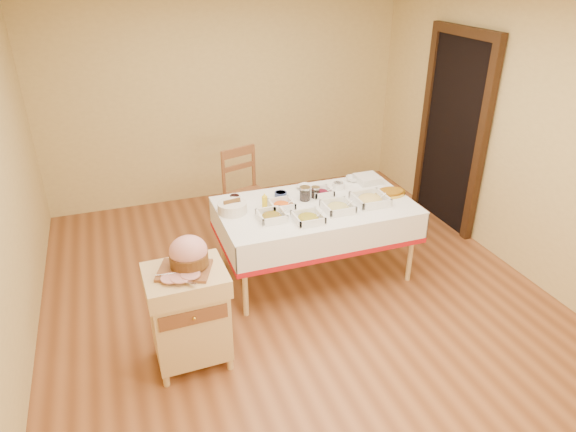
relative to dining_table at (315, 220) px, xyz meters
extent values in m
plane|color=brown|center=(-0.30, -0.30, -0.60)|extent=(5.00, 5.00, 0.00)
plane|color=#D5BB72|center=(-0.30, 2.20, 0.70)|extent=(4.50, 0.00, 4.50)
plane|color=#D5BB72|center=(-0.30, -2.80, 0.70)|extent=(4.50, 0.00, 4.50)
plane|color=#D5BB72|center=(1.95, -0.30, 0.70)|extent=(0.00, 5.00, 5.00)
cube|color=black|center=(1.91, 0.60, 0.45)|extent=(0.06, 0.90, 2.10)
cube|color=#321D10|center=(1.89, 0.10, 0.45)|extent=(0.08, 0.10, 2.10)
cube|color=#321D10|center=(1.89, 1.10, 0.45)|extent=(0.08, 0.10, 2.10)
cube|color=#321D10|center=(1.89, 0.60, 1.55)|extent=(0.08, 1.10, 0.10)
cube|color=#DCB779|center=(0.00, 0.00, 0.13)|extent=(1.80, 1.00, 0.04)
cylinder|color=#DCB779|center=(-0.82, -0.42, -0.24)|extent=(0.05, 0.05, 0.71)
cylinder|color=#DCB779|center=(-0.82, 0.42, -0.24)|extent=(0.05, 0.05, 0.71)
cylinder|color=#DCB779|center=(0.82, -0.42, -0.24)|extent=(0.05, 0.05, 0.71)
cylinder|color=#DCB779|center=(0.82, 0.42, -0.24)|extent=(0.05, 0.05, 0.71)
cube|color=white|center=(0.00, 0.00, 0.16)|extent=(1.82, 1.02, 0.01)
cube|color=#DCB779|center=(-1.36, -0.83, -0.21)|extent=(0.55, 0.46, 0.58)
cube|color=#DCB779|center=(-1.36, -0.83, 0.15)|extent=(0.59, 0.50, 0.15)
cube|color=brown|center=(-1.36, -1.06, -0.02)|extent=(0.48, 0.02, 0.12)
sphere|color=gold|center=(-1.36, -1.07, -0.02)|extent=(0.03, 0.03, 0.03)
cylinder|color=#DCB779|center=(-1.60, -1.03, -0.55)|extent=(0.05, 0.05, 0.10)
cylinder|color=#DCB779|center=(-1.60, -0.64, -0.55)|extent=(0.05, 0.05, 0.10)
cylinder|color=#DCB779|center=(-1.12, -1.03, -0.55)|extent=(0.05, 0.05, 0.10)
cylinder|color=#DCB779|center=(-1.12, -0.64, -0.55)|extent=(0.05, 0.05, 0.10)
cube|color=brown|center=(-0.39, 0.93, -0.10)|extent=(0.56, 0.54, 0.03)
cylinder|color=brown|center=(-0.52, 0.69, -0.36)|extent=(0.04, 0.04, 0.48)
cylinder|color=brown|center=(-0.63, 1.06, -0.36)|extent=(0.04, 0.04, 0.48)
cylinder|color=brown|center=(-0.15, 0.80, -0.36)|extent=(0.04, 0.04, 0.48)
cylinder|color=brown|center=(-0.26, 1.17, -0.36)|extent=(0.04, 0.04, 0.48)
cylinder|color=brown|center=(-0.63, 1.06, 0.14)|extent=(0.04, 0.04, 0.52)
cylinder|color=brown|center=(-0.26, 1.17, 0.14)|extent=(0.04, 0.04, 0.52)
cube|color=brown|center=(-0.45, 1.12, 0.36)|extent=(0.40, 0.15, 0.10)
cube|color=brown|center=(-1.36, -0.83, 0.24)|extent=(0.36, 0.29, 0.02)
ellipsoid|color=#D58D8A|center=(-1.32, -0.80, 0.37)|extent=(0.27, 0.25, 0.23)
cylinder|color=#583414|center=(-1.32, -0.80, 0.30)|extent=(0.28, 0.28, 0.09)
cube|color=silver|center=(-1.41, -0.98, 0.25)|extent=(0.23, 0.10, 0.00)
cylinder|color=silver|center=(-1.44, -0.88, 0.26)|extent=(0.27, 0.08, 0.01)
cube|color=white|center=(-0.48, -0.15, 0.17)|extent=(0.24, 0.24, 0.01)
ellipsoid|color=red|center=(-0.48, -0.15, 0.19)|extent=(0.18, 0.18, 0.06)
cylinder|color=silver|center=(-0.43, -0.17, 0.20)|extent=(0.14, 0.01, 0.10)
cube|color=white|center=(-0.19, -0.29, 0.17)|extent=(0.25, 0.25, 0.01)
ellipsoid|color=orange|center=(-0.19, -0.29, 0.19)|extent=(0.19, 0.19, 0.07)
cylinder|color=silver|center=(-0.14, -0.31, 0.19)|extent=(0.14, 0.01, 0.10)
cube|color=white|center=(0.14, -0.18, 0.17)|extent=(0.26, 0.26, 0.02)
ellipsoid|color=tan|center=(0.14, -0.18, 0.19)|extent=(0.20, 0.20, 0.07)
cylinder|color=silver|center=(0.20, -0.21, 0.20)|extent=(0.15, 0.01, 0.11)
cube|color=white|center=(0.50, -0.14, 0.17)|extent=(0.30, 0.30, 0.02)
ellipsoid|color=#D8C066|center=(0.50, -0.14, 0.20)|extent=(0.23, 0.23, 0.08)
cylinder|color=silver|center=(0.56, -0.17, 0.20)|extent=(0.16, 0.01, 0.11)
cube|color=white|center=(-0.32, 0.04, 0.17)|extent=(0.21, 0.21, 0.01)
ellipsoid|color=#E85B11|center=(-0.32, 0.04, 0.19)|extent=(0.16, 0.16, 0.06)
cylinder|color=silver|center=(-0.28, 0.02, 0.20)|extent=(0.14, 0.01, 0.10)
cube|color=white|center=(0.13, 0.18, 0.17)|extent=(0.20, 0.20, 0.01)
ellipsoid|color=#570A1F|center=(0.13, 0.18, 0.19)|extent=(0.15, 0.15, 0.05)
cylinder|color=silver|center=(0.18, 0.16, 0.19)|extent=(0.13, 0.01, 0.10)
cylinder|color=white|center=(-0.69, 0.35, 0.19)|extent=(0.11, 0.11, 0.05)
cylinder|color=black|center=(-0.69, 0.35, 0.20)|extent=(0.09, 0.09, 0.02)
cylinder|color=navy|center=(-0.25, 0.27, 0.19)|extent=(0.12, 0.12, 0.05)
cylinder|color=#570A1F|center=(-0.25, 0.27, 0.20)|extent=(0.09, 0.09, 0.02)
cylinder|color=white|center=(0.36, 0.27, 0.19)|extent=(0.12, 0.12, 0.06)
cylinder|color=#E85B11|center=(0.36, 0.27, 0.21)|extent=(0.10, 0.10, 0.02)
imported|color=white|center=(0.04, 0.37, 0.18)|extent=(0.21, 0.21, 0.04)
imported|color=white|center=(0.58, 0.40, 0.18)|extent=(0.17, 0.17, 0.05)
cylinder|color=silver|center=(-0.06, 0.13, 0.22)|extent=(0.10, 0.10, 0.12)
cylinder|color=silver|center=(-0.06, 0.13, 0.29)|extent=(0.11, 0.11, 0.01)
cylinder|color=black|center=(-0.06, 0.13, 0.21)|extent=(0.08, 0.08, 0.09)
cylinder|color=silver|center=(0.06, 0.15, 0.21)|extent=(0.08, 0.08, 0.10)
cylinder|color=silver|center=(0.06, 0.15, 0.26)|extent=(0.09, 0.09, 0.01)
cylinder|color=black|center=(0.06, 0.15, 0.20)|extent=(0.07, 0.07, 0.07)
cylinder|color=gold|center=(-0.48, 0.07, 0.23)|extent=(0.05, 0.05, 0.13)
cone|color=gold|center=(-0.48, 0.07, 0.31)|extent=(0.03, 0.03, 0.03)
cylinder|color=silver|center=(-0.77, 0.11, 0.21)|extent=(0.27, 0.27, 0.10)
cube|color=white|center=(0.71, 0.31, 0.17)|extent=(0.23, 0.23, 0.01)
cube|color=white|center=(0.71, 0.31, 0.18)|extent=(0.23, 0.23, 0.01)
cube|color=white|center=(0.71, 0.31, 0.20)|extent=(0.23, 0.23, 0.01)
cube|color=white|center=(0.71, 0.31, 0.21)|extent=(0.23, 0.23, 0.01)
cube|color=white|center=(0.71, 0.31, 0.23)|extent=(0.23, 0.23, 0.01)
ellipsoid|color=gold|center=(0.77, -0.03, 0.18)|extent=(0.31, 0.23, 0.03)
ellipsoid|color=#966110|center=(0.77, -0.03, 0.19)|extent=(0.27, 0.19, 0.03)
camera|label=1|loc=(-1.71, -3.99, 2.24)|focal=32.00mm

